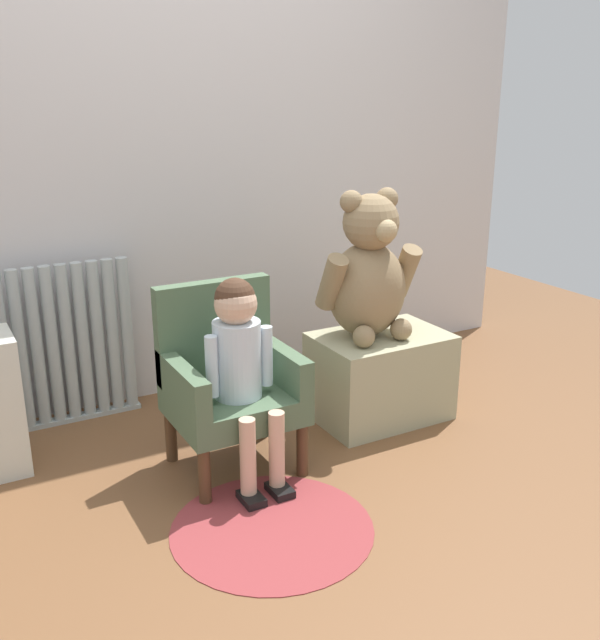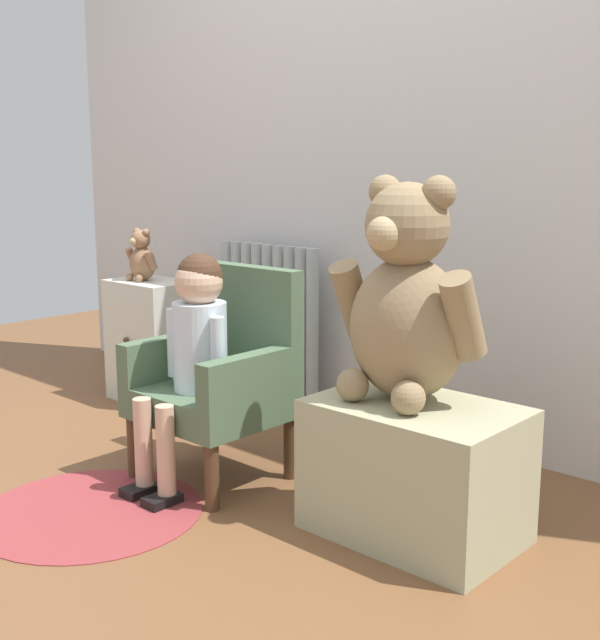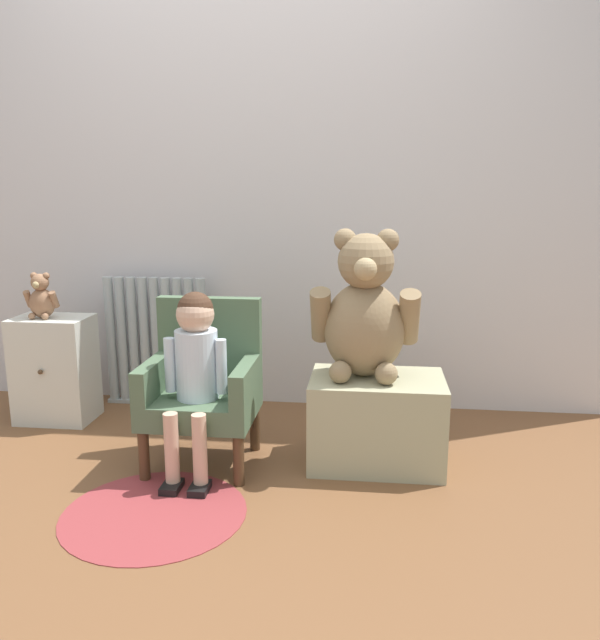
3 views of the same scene
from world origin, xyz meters
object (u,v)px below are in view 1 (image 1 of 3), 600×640
Objects in this scene: low_bench at (380,376)px; floor_rug at (272,528)px; child_figure at (240,351)px; large_teddy_bear at (368,273)px; radiator at (68,345)px; child_armchair at (228,379)px.

low_bench is 0.96m from floor_rug.
low_bench reaches higher than floor_rug.
child_figure is 1.12× the size of floor_rug.
low_bench is (0.72, 0.16, -0.30)m from child_figure.
floor_rug is at bearing -143.04° from large_teddy_bear.
low_bench is at bearing -27.55° from radiator.
radiator is 1.00× the size of child_armchair.
child_armchair is at bearing -173.39° from large_teddy_bear.
child_figure is at bearing -60.48° from radiator.
radiator reaches higher than child_armchair.
large_teddy_bear is at bearing 15.89° from child_figure.
child_armchair is 1.12× the size of large_teddy_bear.
child_figure reaches higher than radiator.
child_armchair is at bearing -56.46° from radiator.
child_figure is (0.00, -0.11, 0.15)m from child_armchair.
child_armchair is at bearing 82.33° from floor_rug.
child_figure is 1.34× the size of low_bench.
floor_rug is (0.37, -1.13, -0.34)m from radiator.
large_teddy_bear is at bearing -27.80° from radiator.
child_figure is at bearing -90.00° from child_armchair.
child_armchair is at bearing -175.86° from low_bench.
floor_rug is at bearing -97.67° from child_armchair.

